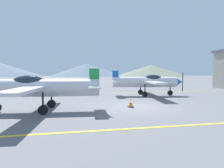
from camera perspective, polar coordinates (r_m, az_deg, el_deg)
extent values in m
plane|color=slate|center=(12.40, 7.42, -7.01)|extent=(400.00, 400.00, 0.00)
cube|color=yellow|center=(8.23, 18.12, -12.34)|extent=(80.00, 0.16, 0.01)
cube|color=yellow|center=(20.88, -0.38, -2.85)|extent=(80.00, 0.16, 0.01)
cylinder|color=silver|center=(11.46, -20.29, -1.12)|extent=(6.49, 1.59, 1.04)
ellipsoid|color=#1E2833|center=(11.68, -24.37, 0.40)|extent=(1.95, 1.01, 0.85)
cube|color=silver|center=(11.55, -22.11, -0.89)|extent=(1.75, 8.37, 0.15)
cube|color=silver|center=(11.12, -5.49, -0.82)|extent=(0.87, 2.50, 0.09)
cube|color=#1E8C3F|center=(11.09, -5.50, 1.86)|extent=(0.60, 0.16, 1.13)
cylinder|color=black|center=(12.48, -18.24, -3.65)|extent=(0.09, 0.09, 0.95)
cylinder|color=black|center=(12.55, -18.20, -5.81)|extent=(0.54, 0.16, 0.53)
cylinder|color=black|center=(10.48, -20.59, -4.97)|extent=(0.09, 0.09, 0.95)
cylinder|color=black|center=(10.55, -20.54, -7.52)|extent=(0.54, 0.16, 0.53)
cylinder|color=silver|center=(18.77, 10.01, 0.61)|extent=(6.50, 1.94, 1.04)
cone|color=blue|center=(19.88, 20.00, 0.60)|extent=(0.78, 0.97, 0.88)
cube|color=black|center=(20.03, 21.00, 0.60)|extent=(0.05, 0.12, 1.89)
ellipsoid|color=#1E2833|center=(18.97, 12.52, 1.55)|extent=(1.99, 1.11, 0.85)
cube|color=silver|center=(18.86, 11.13, 0.75)|extent=(2.21, 8.37, 0.15)
cube|color=silver|center=(18.33, 1.07, 0.74)|extent=(1.00, 2.52, 0.09)
cube|color=blue|center=(18.31, 1.07, 2.37)|extent=(0.60, 0.20, 1.13)
cylinder|color=black|center=(19.58, 17.55, -1.24)|extent=(0.09, 0.09, 0.95)
cylinder|color=black|center=(19.62, 17.53, -2.62)|extent=(0.54, 0.19, 0.53)
cylinder|color=black|center=(17.76, 10.16, -1.57)|extent=(0.09, 0.09, 0.95)
cylinder|color=black|center=(17.80, 10.14, -3.09)|extent=(0.54, 0.19, 0.53)
cylinder|color=black|center=(19.78, 8.78, -1.08)|extent=(0.09, 0.09, 0.95)
cylinder|color=black|center=(19.82, 8.77, -2.45)|extent=(0.54, 0.19, 0.53)
cube|color=black|center=(34.91, 15.93, 0.57)|extent=(3.44, 4.66, 0.75)
cube|color=black|center=(35.04, 15.94, 1.64)|extent=(2.45, 2.85, 0.55)
cylinder|color=black|center=(33.49, 14.48, -0.15)|extent=(0.47, 0.67, 0.64)
cylinder|color=black|center=(33.57, 17.55, -0.19)|extent=(0.47, 0.67, 0.64)
cylinder|color=black|center=(36.32, 14.41, 0.10)|extent=(0.47, 0.67, 0.64)
cylinder|color=black|center=(36.39, 17.25, 0.06)|extent=(0.47, 0.67, 0.64)
cube|color=black|center=(12.25, 5.83, -7.04)|extent=(0.36, 0.36, 0.04)
cone|color=orange|center=(12.20, 5.84, -5.67)|extent=(0.29, 0.29, 0.55)
cylinder|color=white|center=(12.20, 5.84, -5.55)|extent=(0.20, 0.20, 0.08)
cone|color=slate|center=(164.20, -7.81, 4.33)|extent=(65.51, 65.51, 11.39)
cone|color=slate|center=(171.11, 11.85, 4.04)|extent=(65.43, 65.43, 10.20)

